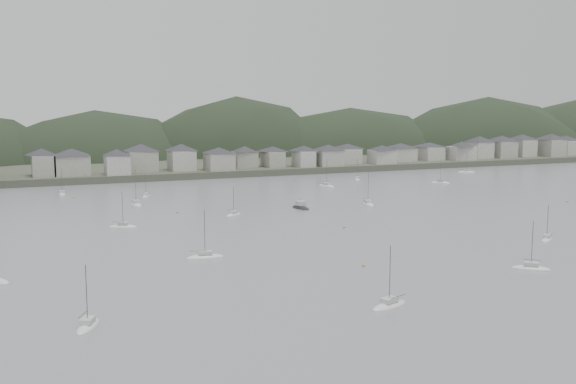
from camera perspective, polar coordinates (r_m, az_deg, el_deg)
name	(u,v)px	position (r m, az deg, el deg)	size (l,w,h in m)	color
ground	(433,266)	(137.91, 12.42, -6.24)	(900.00, 900.00, 0.00)	slate
far_shore_land	(146,156)	(412.37, -12.13, 3.07)	(900.00, 250.00, 3.00)	#383D2D
forested_ridge	(164,181)	(389.58, -10.65, 0.96)	(851.55, 103.94, 102.57)	black
waterfront_town	(296,154)	(320.14, 0.70, 3.28)	(451.48, 28.46, 12.92)	gray
moored_fleet	(257,228)	(174.88, -2.72, -3.10)	(264.14, 175.90, 12.88)	silver
motor_launch_far	(301,208)	(208.08, 1.10, -1.35)	(4.33, 9.05, 4.06)	black
mooring_buoys	(311,210)	(204.45, 2.03, -1.55)	(152.44, 127.92, 0.70)	#CE7E44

